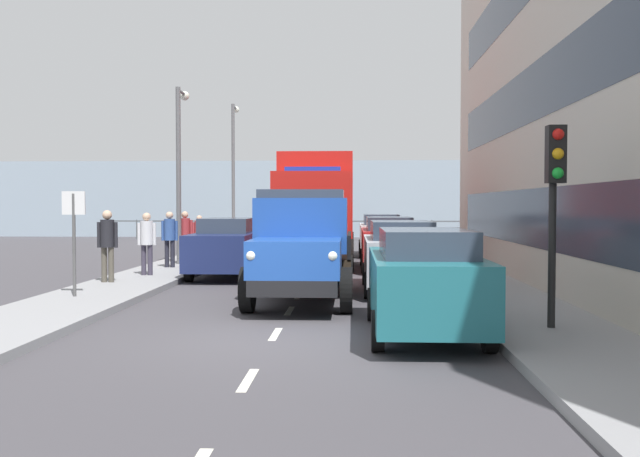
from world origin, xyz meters
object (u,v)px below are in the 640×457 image
street_sign (74,225)px  lamp_post_promenade (180,158)px  car_navy_oppositeside_0 (228,246)px  pedestrian_in_dark_coat (147,238)px  lorry_cargo_red (317,206)px  lamp_post_far (234,162)px  truck_vintage_blue (302,248)px  car_white_kerbside_3 (381,234)px  pedestrian_with_bag (185,233)px  car_red_kerbside_2 (388,242)px  pedestrian_by_lamp (107,240)px  traffic_light_near (555,182)px  pedestrian_strolling (199,233)px  car_teal_kerbside_near (424,280)px  pedestrian_near_railing (170,234)px  car_silver_kerbside_1 (400,255)px

street_sign → lamp_post_promenade: bearing=-91.2°
car_navy_oppositeside_0 → pedestrian_in_dark_coat: bearing=28.9°
lorry_cargo_red → lamp_post_far: bearing=-63.6°
truck_vintage_blue → street_sign: 4.89m
car_white_kerbside_3 → pedestrian_with_bag: pedestrian_with_bag is taller
car_red_kerbside_2 → pedestrian_with_bag: pedestrian_with_bag is taller
car_white_kerbside_3 → lamp_post_far: bearing=-36.0°
lorry_cargo_red → car_red_kerbside_2: 3.32m
pedestrian_by_lamp → traffic_light_near: (-9.38, 6.12, 1.24)m
pedestrian_by_lamp → lamp_post_far: 16.83m
pedestrian_with_bag → street_sign: street_sign is taller
pedestrian_strolling → traffic_light_near: 17.16m
lorry_cargo_red → lamp_post_promenade: 5.07m
car_teal_kerbside_near → pedestrian_near_railing: pedestrian_near_railing is taller
pedestrian_by_lamp → lamp_post_far: size_ratio=0.26×
traffic_light_near → lamp_post_promenade: 14.82m
pedestrian_with_bag → street_sign: size_ratio=0.78×
lorry_cargo_red → lamp_post_far: (4.60, -9.25, 2.15)m
car_teal_kerbside_near → car_silver_kerbside_1: bearing=-90.0°
car_white_kerbside_3 → car_navy_oppositeside_0: (4.82, 8.52, 0.00)m
car_silver_kerbside_1 → car_navy_oppositeside_0: 5.86m
car_navy_oppositeside_0 → pedestrian_with_bag: bearing=-54.5°
car_silver_kerbside_1 → pedestrian_by_lamp: 7.38m
traffic_light_near → lamp_post_far: 24.47m
car_teal_kerbside_near → pedestrian_with_bag: pedestrian_with_bag is taller
car_red_kerbside_2 → pedestrian_strolling: 7.59m
lorry_cargo_red → street_sign: bearing=64.9°
pedestrian_strolling → traffic_light_near: traffic_light_near is taller
car_navy_oppositeside_0 → street_sign: 6.14m
truck_vintage_blue → traffic_light_near: traffic_light_near is taller
pedestrian_in_dark_coat → lamp_post_promenade: lamp_post_promenade is taller
lorry_cargo_red → pedestrian_in_dark_coat: bearing=50.9°
pedestrian_in_dark_coat → pedestrian_near_railing: (0.00, -2.41, 0.00)m
car_teal_kerbside_near → lorry_cargo_red: bearing=-79.7°
lorry_cargo_red → pedestrian_with_bag: size_ratio=4.70×
lorry_cargo_red → pedestrian_strolling: lorry_cargo_red is taller
truck_vintage_blue → lamp_post_far: bearing=-75.9°
car_teal_kerbside_near → car_silver_kerbside_1: same height
pedestrian_with_bag → car_navy_oppositeside_0: bearing=125.5°
car_silver_kerbside_1 → car_white_kerbside_3: 11.84m
car_red_kerbside_2 → traffic_light_near: 11.76m
traffic_light_near → street_sign: (9.12, -3.42, -0.79)m
car_red_kerbside_2 → car_navy_oppositeside_0: 5.39m
car_silver_kerbside_1 → pedestrian_with_bag: bearing=-41.9°
pedestrian_in_dark_coat → lamp_post_promenade: size_ratio=0.30×
pedestrian_strolling → street_sign: (0.19, 11.17, 0.62)m
car_navy_oppositeside_0 → pedestrian_in_dark_coat: 2.39m
car_teal_kerbside_near → lamp_post_far: size_ratio=0.62×
traffic_light_near → car_white_kerbside_3: bearing=-83.5°
car_teal_kerbside_near → car_silver_kerbside_1: (0.00, -5.58, 0.00)m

